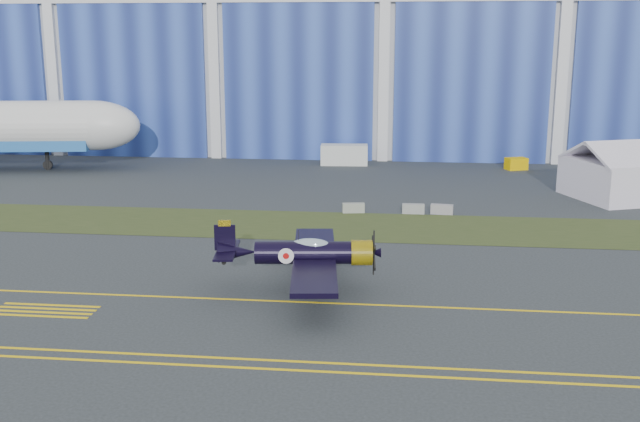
# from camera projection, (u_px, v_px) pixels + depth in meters

# --- Properties ---
(ground) EXTENTS (260.00, 260.00, 0.00)m
(ground) POSITION_uv_depth(u_px,v_px,m) (360.00, 278.00, 49.79)
(ground) COLOR #32383B
(ground) RESTS_ON ground
(grass_median) EXTENTS (260.00, 10.00, 0.02)m
(grass_median) POSITION_uv_depth(u_px,v_px,m) (369.00, 227.00, 63.34)
(grass_median) COLOR #475128
(grass_median) RESTS_ON ground
(hangar) EXTENTS (220.00, 45.70, 30.00)m
(hangar) POSITION_uv_depth(u_px,v_px,m) (388.00, 42.00, 115.91)
(hangar) COLOR silver
(hangar) RESTS_ON ground
(taxiway_centreline) EXTENTS (200.00, 0.20, 0.02)m
(taxiway_centreline) POSITION_uv_depth(u_px,v_px,m) (355.00, 304.00, 44.95)
(taxiway_centreline) COLOR yellow
(taxiway_centreline) RESTS_ON ground
(edge_line_near) EXTENTS (80.00, 0.20, 0.02)m
(edge_line_near) POSITION_uv_depth(u_px,v_px,m) (341.00, 372.00, 35.75)
(edge_line_near) COLOR yellow
(edge_line_near) RESTS_ON ground
(edge_line_far) EXTENTS (80.00, 0.20, 0.02)m
(edge_line_far) POSITION_uv_depth(u_px,v_px,m) (343.00, 364.00, 36.72)
(edge_line_far) COLOR yellow
(edge_line_far) RESTS_ON ground
(hold_short_ladder) EXTENTS (6.00, 2.40, 0.02)m
(hold_short_ladder) POSITION_uv_depth(u_px,v_px,m) (45.00, 310.00, 43.90)
(hold_short_ladder) COLOR yellow
(hold_short_ladder) RESTS_ON ground
(warbird) EXTENTS (13.09, 15.19, 4.14)m
(warbird) POSITION_uv_depth(u_px,v_px,m) (304.00, 253.00, 46.61)
(warbird) COLOR black
(warbird) RESTS_ON ground
(tent) EXTENTS (15.14, 13.19, 5.88)m
(tent) POSITION_uv_depth(u_px,v_px,m) (638.00, 168.00, 74.42)
(tent) COLOR white
(tent) RESTS_ON ground
(shipping_container) EXTENTS (6.00, 2.71, 2.54)m
(shipping_container) POSITION_uv_depth(u_px,v_px,m) (344.00, 155.00, 94.14)
(shipping_container) COLOR silver
(shipping_container) RESTS_ON ground
(tug) EXTENTS (2.86, 2.34, 1.44)m
(tug) POSITION_uv_depth(u_px,v_px,m) (516.00, 164.00, 90.77)
(tug) COLOR #ECBA00
(tug) RESTS_ON ground
(barrier_a) EXTENTS (2.07, 0.91, 0.90)m
(barrier_a) POSITION_uv_depth(u_px,v_px,m) (353.00, 208.00, 68.33)
(barrier_a) COLOR gray
(barrier_a) RESTS_ON ground
(barrier_b) EXTENTS (2.01, 0.63, 0.90)m
(barrier_b) POSITION_uv_depth(u_px,v_px,m) (413.00, 209.00, 67.98)
(barrier_b) COLOR gray
(barrier_b) RESTS_ON ground
(barrier_c) EXTENTS (2.06, 0.88, 0.90)m
(barrier_c) POSITION_uv_depth(u_px,v_px,m) (442.00, 209.00, 67.81)
(barrier_c) COLOR gray
(barrier_c) RESTS_ON ground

